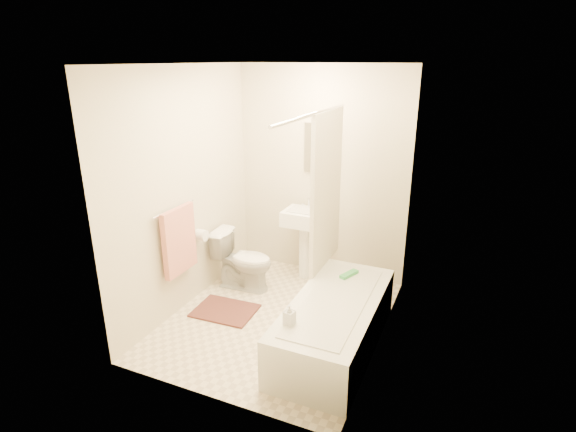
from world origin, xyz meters
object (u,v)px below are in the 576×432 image
at_px(toilet, 243,260).
at_px(sink, 305,241).
at_px(bathtub, 335,324).
at_px(bath_mat, 225,311).
at_px(soap_bottle, 289,315).

height_order(toilet, sink, sink).
bearing_deg(bathtub, sink, 122.78).
xyz_separation_m(sink, bathtub, (0.74, -1.15, -0.23)).
bearing_deg(sink, toilet, -136.29).
bearing_deg(bathtub, toilet, 152.99).
bearing_deg(sink, bath_mat, -113.04).
bearing_deg(toilet, sink, -50.43).
relative_size(toilet, soap_bottle, 3.80).
distance_m(toilet, sink, 0.74).
xyz_separation_m(sink, bath_mat, (-0.46, -1.05, -0.44)).
relative_size(sink, soap_bottle, 5.19).
bearing_deg(sink, bathtub, -56.67).
relative_size(toilet, bathtub, 0.41).
relative_size(sink, bath_mat, 1.48).
height_order(sink, soap_bottle, sink).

